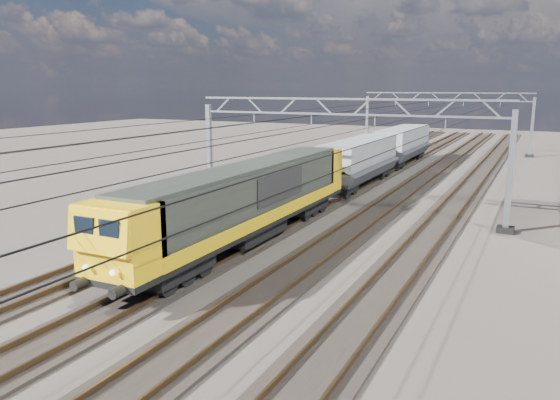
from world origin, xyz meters
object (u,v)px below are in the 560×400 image
at_px(catenary_gantry_far, 445,120).
at_px(hopper_wagon_lead, 359,159).
at_px(hopper_wagon_mid, 403,142).
at_px(locomotive, 248,198).
at_px(catenary_gantry_mid, 342,152).

xyz_separation_m(catenary_gantry_far, hopper_wagon_lead, (-2.00, -26.31, -1.67)).
height_order(hopper_wagon_lead, hopper_wagon_mid, same).
height_order(catenary_gantry_far, hopper_wagon_lead, catenary_gantry_far).
distance_m(catenary_gantry_far, locomotive, 44.08).
xyz_separation_m(catenary_gantry_far, hopper_wagon_mid, (-2.00, -12.11, -1.67)).
relative_size(hopper_wagon_lead, hopper_wagon_mid, 1.00).
bearing_deg(hopper_wagon_mid, catenary_gantry_far, 80.62).
relative_size(catenary_gantry_mid, locomotive, 0.94).
bearing_deg(catenary_gantry_mid, hopper_wagon_lead, 101.67).
bearing_deg(hopper_wagon_lead, locomotive, -90.00).
distance_m(catenary_gantry_mid, locomotive, 8.40).
xyz_separation_m(catenary_gantry_mid, catenary_gantry_far, (0.00, 36.00, 0.00)).
bearing_deg(hopper_wagon_lead, catenary_gantry_mid, -78.33).
bearing_deg(hopper_wagon_lead, hopper_wagon_mid, 90.00).
bearing_deg(locomotive, catenary_gantry_mid, 75.98).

